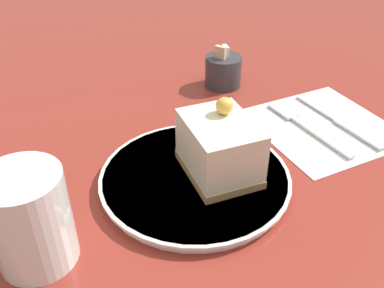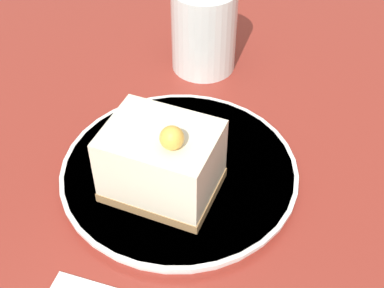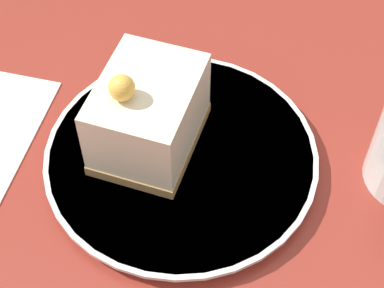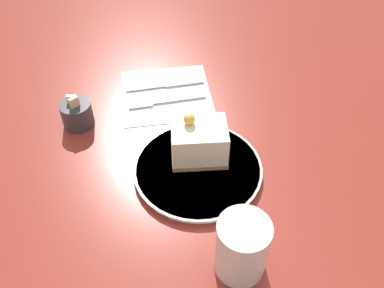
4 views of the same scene
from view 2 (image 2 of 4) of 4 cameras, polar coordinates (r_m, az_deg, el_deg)
ground_plane at (r=0.54m, az=-1.79°, el=-6.61°), size 4.00×4.00×0.00m
plate at (r=0.56m, az=-1.78°, el=-2.99°), size 0.25×0.25×0.01m
cake_slice at (r=0.51m, az=-3.27°, el=-1.87°), size 0.11×0.12×0.10m
drinking_glass at (r=0.69m, az=1.28°, el=12.12°), size 0.08×0.08×0.11m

